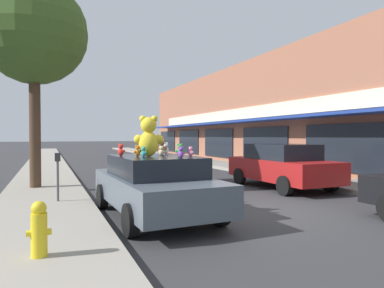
% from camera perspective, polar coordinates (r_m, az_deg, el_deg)
% --- Properties ---
extents(ground_plane, '(260.00, 260.00, 0.00)m').
position_cam_1_polar(ground_plane, '(9.00, 11.78, -10.78)').
color(ground_plane, '#333335').
extents(sidewalk_near, '(2.39, 90.00, 0.17)m').
position_cam_1_polar(sidewalk_near, '(7.45, -23.70, -12.73)').
color(sidewalk_near, gray).
rests_on(sidewalk_near, ground_plane).
extents(storefront_row, '(13.11, 33.81, 6.58)m').
position_cam_1_polar(storefront_row, '(25.77, 19.17, 4.34)').
color(storefront_row, '#9E6047').
rests_on(storefront_row, ground_plane).
extents(plush_art_car, '(2.25, 4.56, 1.41)m').
position_cam_1_polar(plush_art_car, '(8.08, -6.22, -6.66)').
color(plush_art_car, '#4C5660').
rests_on(plush_art_car, ground_plane).
extents(teddy_bear_giant, '(0.72, 0.50, 0.94)m').
position_cam_1_polar(teddy_bear_giant, '(7.96, -7.25, 1.22)').
color(teddy_bear_giant, yellow).
rests_on(teddy_bear_giant, plush_art_car).
extents(teddy_bear_brown, '(0.29, 0.21, 0.39)m').
position_cam_1_polar(teddy_bear_brown, '(8.75, -5.06, -0.52)').
color(teddy_bear_brown, olive).
rests_on(teddy_bear_brown, plush_art_car).
extents(teddy_bear_teal, '(0.14, 0.17, 0.23)m').
position_cam_1_polar(teddy_bear_teal, '(7.73, -8.06, -1.31)').
color(teddy_bear_teal, teal).
rests_on(teddy_bear_teal, plush_art_car).
extents(teddy_bear_pink, '(0.13, 0.17, 0.23)m').
position_cam_1_polar(teddy_bear_pink, '(7.79, -0.23, -1.29)').
color(teddy_bear_pink, pink).
rests_on(teddy_bear_pink, plush_art_car).
extents(teddy_bear_orange, '(0.20, 0.14, 0.27)m').
position_cam_1_polar(teddy_bear_orange, '(7.92, -9.09, -1.14)').
color(teddy_bear_orange, orange).
rests_on(teddy_bear_orange, plush_art_car).
extents(teddy_bear_purple, '(0.19, 0.14, 0.25)m').
position_cam_1_polar(teddy_bear_purple, '(7.24, -1.87, -1.42)').
color(teddy_bear_purple, purple).
rests_on(teddy_bear_purple, plush_art_car).
extents(teddy_bear_cream, '(0.17, 0.13, 0.23)m').
position_cam_1_polar(teddy_bear_cream, '(8.33, -5.14, -1.15)').
color(teddy_bear_cream, beige).
rests_on(teddy_bear_cream, plush_art_car).
extents(teddy_bear_green, '(0.22, 0.14, 0.30)m').
position_cam_1_polar(teddy_bear_green, '(7.74, -2.05, -1.06)').
color(teddy_bear_green, green).
rests_on(teddy_bear_green, plush_art_car).
extents(teddy_bear_red, '(0.19, 0.20, 0.29)m').
position_cam_1_polar(teddy_bear_red, '(8.19, -11.77, -1.00)').
color(teddy_bear_red, red).
rests_on(teddy_bear_red, plush_art_car).
extents(teddy_bear_white, '(0.22, 0.19, 0.30)m').
position_cam_1_polar(teddy_bear_white, '(9.14, -4.36, -0.71)').
color(teddy_bear_white, white).
rests_on(teddy_bear_white, plush_art_car).
extents(parked_car_far_center, '(2.08, 4.42, 1.59)m').
position_cam_1_polar(parked_car_far_center, '(12.83, 14.72, -3.43)').
color(parked_car_far_center, maroon).
rests_on(parked_car_far_center, ground_plane).
extents(street_tree, '(3.48, 3.48, 6.93)m').
position_cam_1_polar(street_tree, '(13.07, -24.84, 16.46)').
color(street_tree, '#473323').
rests_on(street_tree, sidewalk_near).
extents(fire_hydrant, '(0.33, 0.22, 0.79)m').
position_cam_1_polar(fire_hydrant, '(5.43, -24.14, -12.78)').
color(fire_hydrant, yellow).
rests_on(fire_hydrant, sidewalk_near).
extents(parking_meter, '(0.14, 0.10, 1.27)m').
position_cam_1_polar(parking_meter, '(9.68, -21.48, -4.12)').
color(parking_meter, '#4C4C51').
rests_on(parking_meter, sidewalk_near).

